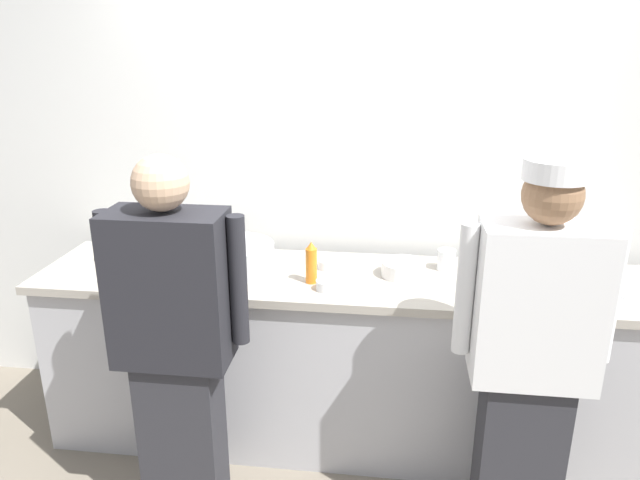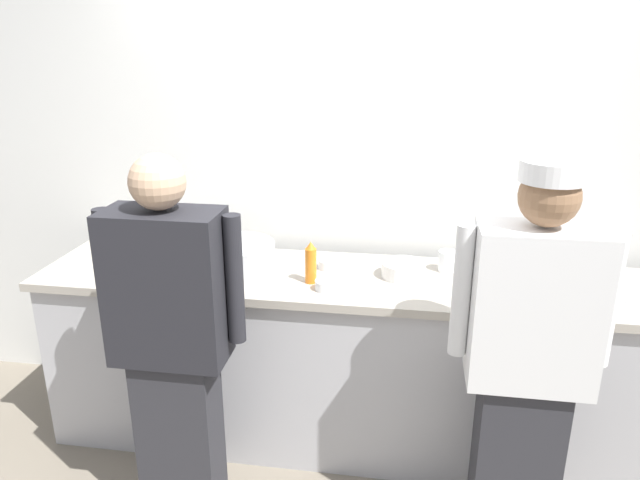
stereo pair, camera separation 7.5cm
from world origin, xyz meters
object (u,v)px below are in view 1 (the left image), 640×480
(chef_near_left, at_px, (175,343))
(mixing_bowl_steel, at_px, (235,257))
(chef_center, at_px, (531,356))
(ramekin_red_sauce, at_px, (328,264))
(chefs_knife, at_px, (116,260))
(plate_stack_front, at_px, (157,271))
(deli_cup, at_px, (446,260))
(plate_stack_rear, at_px, (403,269))
(ramekin_orange_sauce, at_px, (166,251))
(sheet_tray, at_px, (554,284))
(squeeze_bottle_primary, at_px, (311,263))
(ramekin_yellow_sauce, at_px, (198,254))
(ramekin_green_sauce, at_px, (326,285))

(chef_near_left, bearing_deg, mixing_bowl_steel, 82.83)
(chef_center, relative_size, ramekin_red_sauce, 16.60)
(mixing_bowl_steel, distance_m, ramekin_red_sauce, 0.46)
(ramekin_red_sauce, height_order, chefs_knife, ramekin_red_sauce)
(chef_near_left, relative_size, plate_stack_front, 6.51)
(ramekin_red_sauce, bearing_deg, deli_cup, 5.85)
(plate_stack_rear, xyz_separation_m, deli_cup, (0.21, 0.11, 0.02))
(plate_stack_rear, distance_m, ramekin_red_sauce, 0.38)
(chef_center, relative_size, chefs_knife, 5.92)
(ramekin_orange_sauce, bearing_deg, mixing_bowl_steel, -20.45)
(ramekin_red_sauce, bearing_deg, plate_stack_front, -165.52)
(mixing_bowl_steel, xyz_separation_m, chefs_knife, (-0.65, 0.03, -0.06))
(sheet_tray, bearing_deg, squeeze_bottle_primary, -175.07)
(chef_center, xyz_separation_m, ramekin_red_sauce, (-0.86, 0.67, 0.08))
(sheet_tray, height_order, ramekin_orange_sauce, ramekin_orange_sauce)
(mixing_bowl_steel, xyz_separation_m, ramekin_red_sauce, (0.46, 0.07, -0.04))
(ramekin_orange_sauce, xyz_separation_m, ramekin_yellow_sauce, (0.18, -0.01, -0.00))
(ramekin_yellow_sauce, relative_size, deli_cup, 0.80)
(plate_stack_rear, height_order, ramekin_yellow_sauce, plate_stack_rear)
(ramekin_red_sauce, bearing_deg, plate_stack_rear, -7.06)
(plate_stack_front, xyz_separation_m, sheet_tray, (1.88, 0.12, -0.02))
(chef_near_left, xyz_separation_m, chef_center, (1.39, 0.05, 0.01))
(chefs_knife, bearing_deg, chef_center, -17.90)
(ramekin_red_sauce, relative_size, chefs_knife, 0.36)
(plate_stack_front, relative_size, ramekin_red_sauce, 2.54)
(ramekin_green_sauce, height_order, deli_cup, deli_cup)
(plate_stack_front, relative_size, ramekin_orange_sauce, 2.47)
(squeeze_bottle_primary, bearing_deg, ramekin_orange_sauce, 161.51)
(chef_center, bearing_deg, chefs_knife, 162.10)
(ramekin_green_sauce, bearing_deg, chef_center, -26.01)
(sheet_tray, xyz_separation_m, ramekin_orange_sauce, (-1.95, 0.18, 0.01))
(plate_stack_front, distance_m, ramekin_orange_sauce, 0.31)
(ramekin_green_sauce, distance_m, deli_cup, 0.65)
(chef_near_left, distance_m, deli_cup, 1.37)
(mixing_bowl_steel, bearing_deg, plate_stack_rear, 1.54)
(ramekin_red_sauce, height_order, ramekin_green_sauce, same)
(chef_center, xyz_separation_m, deli_cup, (-0.27, 0.73, 0.10))
(chef_near_left, distance_m, mixing_bowl_steel, 0.67)
(mixing_bowl_steel, relative_size, sheet_tray, 0.80)
(chef_near_left, xyz_separation_m, mixing_bowl_steel, (0.08, 0.65, 0.13))
(ramekin_yellow_sauce, distance_m, chefs_knife, 0.42)
(plate_stack_front, relative_size, sheet_tray, 0.51)
(ramekin_yellow_sauce, bearing_deg, plate_stack_front, -111.19)
(plate_stack_front, height_order, plate_stack_rear, plate_stack_rear)
(mixing_bowl_steel, height_order, ramekin_red_sauce, mixing_bowl_steel)
(squeeze_bottle_primary, xyz_separation_m, chefs_knife, (-1.04, 0.15, -0.09))
(chef_near_left, height_order, sheet_tray, chef_near_left)
(chef_near_left, distance_m, plate_stack_front, 0.58)
(plate_stack_front, height_order, sheet_tray, plate_stack_front)
(sheet_tray, relative_size, ramekin_orange_sauce, 4.84)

